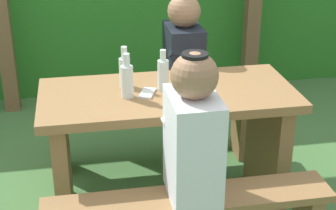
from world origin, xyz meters
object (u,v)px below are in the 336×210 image
at_px(drinking_glass, 193,76).
at_px(bottle_left, 163,74).
at_px(bottle_right, 127,80).
at_px(picnic_table, 168,131).
at_px(bottle_center, 125,71).
at_px(bench_far, 153,120).
at_px(person_black_coat, 184,54).
at_px(cell_phone, 147,93).
at_px(person_white_shirt, 193,134).

distance_m(drinking_glass, bottle_left, 0.20).
bearing_deg(bottle_left, bottle_right, -163.82).
relative_size(drinking_glass, bottle_left, 0.43).
relative_size(picnic_table, bottle_center, 6.05).
distance_m(bench_far, bottle_center, 0.73).
distance_m(person_black_coat, drinking_glass, 0.48).
relative_size(person_black_coat, drinking_glass, 7.22).
bearing_deg(cell_phone, bottle_left, 42.33).
xyz_separation_m(bench_far, bottle_center, (-0.22, -0.45, 0.54)).
bearing_deg(bottle_left, cell_phone, -158.59).
bearing_deg(picnic_table, bottle_left, 142.17).
xyz_separation_m(picnic_table, cell_phone, (-0.12, -0.02, 0.25)).
bearing_deg(bottle_left, person_black_coat, 67.01).
bearing_deg(person_black_coat, bottle_left, -112.99).
xyz_separation_m(person_black_coat, bottle_right, (-0.43, -0.59, 0.08)).
height_order(drinking_glass, bottle_right, bottle_right).
bearing_deg(cell_phone, bottle_right, -147.58).
xyz_separation_m(person_white_shirt, cell_phone, (-0.13, 0.54, -0.01)).
bearing_deg(bottle_right, bottle_center, 88.68).
xyz_separation_m(bench_far, person_black_coat, (0.20, -0.00, 0.46)).
bearing_deg(drinking_glass, picnic_table, -153.98).
bearing_deg(picnic_table, drinking_glass, 26.02).
height_order(drinking_glass, bottle_center, bottle_center).
height_order(person_black_coat, bottle_right, person_black_coat).
xyz_separation_m(bench_far, bottle_left, (-0.02, -0.54, 0.54)).
relative_size(bench_far, bottle_right, 5.78).
bearing_deg(bottle_center, bench_far, 63.44).
bearing_deg(picnic_table, bottle_right, -169.90).
distance_m(picnic_table, bottle_center, 0.42).
bearing_deg(person_black_coat, person_white_shirt, -99.69).
height_order(picnic_table, person_white_shirt, person_white_shirt).
xyz_separation_m(person_white_shirt, bottle_left, (-0.04, 0.57, 0.08)).
bearing_deg(bench_far, person_black_coat, -0.93).
distance_m(picnic_table, bottle_left, 0.34).
bearing_deg(person_black_coat, drinking_glass, -95.30).
relative_size(picnic_table, bench_far, 1.00).
bearing_deg(picnic_table, bottle_center, 153.30).
relative_size(person_white_shirt, drinking_glass, 7.22).
distance_m(person_white_shirt, bottle_center, 0.71).
bearing_deg(person_black_coat, bottle_right, -125.86).
bearing_deg(person_black_coat, bench_far, 179.07).
xyz_separation_m(person_white_shirt, bottle_right, (-0.24, 0.51, 0.08)).
relative_size(bottle_left, bottle_center, 1.00).
xyz_separation_m(person_black_coat, bottle_left, (-0.23, -0.54, 0.08)).
distance_m(picnic_table, cell_phone, 0.28).
distance_m(bottle_right, cell_phone, 0.15).
bearing_deg(bottle_left, person_white_shirt, -86.20).
distance_m(bottle_left, cell_phone, 0.14).
distance_m(person_white_shirt, person_black_coat, 1.12).
distance_m(bottle_right, bottle_center, 0.15).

